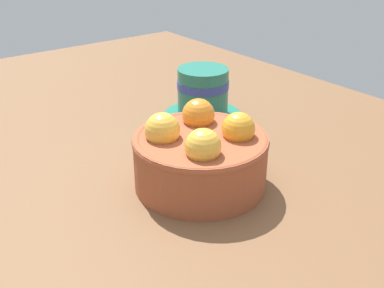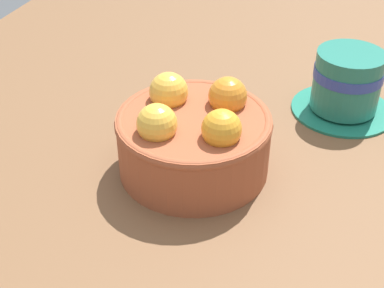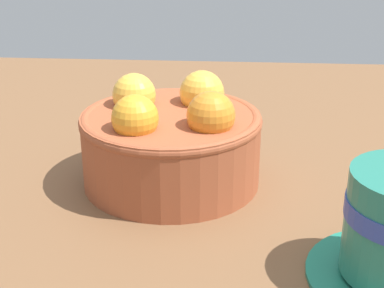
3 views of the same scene
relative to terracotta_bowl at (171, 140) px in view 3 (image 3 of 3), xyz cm
name	(u,v)px [view 3 (image 3 of 3)]	position (x,y,z in cm)	size (l,w,h in cm)	color
ground_plane	(172,198)	(-0.02, -0.01, -5.42)	(130.99, 81.20, 3.31)	brown
terracotta_bowl	(171,140)	(0.00, 0.00, 0.00)	(14.83, 14.83, 8.72)	#9E4C2D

